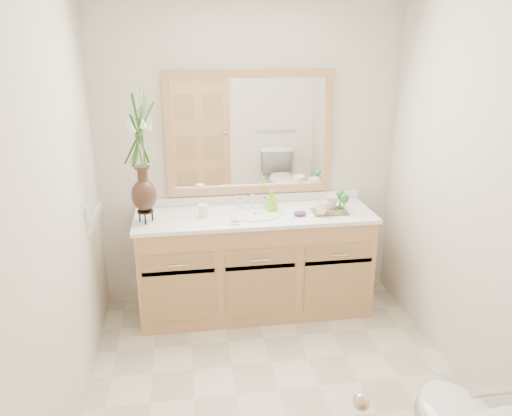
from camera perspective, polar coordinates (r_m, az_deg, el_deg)
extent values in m
plane|color=beige|center=(3.38, 2.59, -20.05)|extent=(2.60, 2.60, 0.00)
cube|color=white|center=(4.01, -0.74, 5.68)|extent=(2.40, 0.02, 2.40)
cube|color=white|center=(1.66, 12.22, -15.61)|extent=(2.40, 0.02, 2.40)
cube|color=white|center=(2.81, -21.81, -1.71)|extent=(0.02, 2.60, 2.40)
cube|color=white|center=(3.23, 24.29, 0.61)|extent=(0.02, 2.60, 2.40)
cube|color=tan|center=(4.01, -0.13, -6.46)|extent=(1.80, 0.55, 0.80)
cube|color=white|center=(3.85, -0.13, -0.88)|extent=(1.84, 0.57, 0.03)
ellipsoid|color=white|center=(3.85, -0.09, -1.54)|extent=(0.38, 0.30, 0.12)
cylinder|color=silver|center=(3.98, -0.48, 0.85)|extent=(0.02, 0.02, 0.11)
cylinder|color=silver|center=(3.97, -1.90, 0.57)|extent=(0.02, 0.02, 0.08)
cylinder|color=silver|center=(4.00, 0.94, 0.71)|extent=(0.02, 0.02, 0.08)
cube|color=white|center=(3.95, -0.72, 8.51)|extent=(1.20, 0.01, 0.85)
cube|color=tan|center=(3.89, -0.73, 15.10)|extent=(1.32, 0.04, 0.06)
cube|color=tan|center=(4.05, -0.68, 2.16)|extent=(1.32, 0.04, 0.06)
cube|color=tan|center=(3.91, -9.99, 8.11)|extent=(0.06, 0.04, 0.85)
cube|color=tan|center=(4.08, 8.20, 8.65)|extent=(0.06, 0.04, 0.85)
cube|color=white|center=(3.58, -18.62, -0.69)|extent=(0.02, 0.12, 0.12)
cube|color=tan|center=(1.73, 1.41, -21.97)|extent=(0.80, 0.03, 2.00)
cylinder|color=black|center=(3.74, -12.54, -0.36)|extent=(0.12, 0.12, 0.01)
ellipsoid|color=black|center=(3.70, -12.67, 1.44)|extent=(0.18, 0.18, 0.23)
cylinder|color=black|center=(3.66, -12.84, 3.67)|extent=(0.07, 0.07, 0.11)
cylinder|color=#4C7A33|center=(3.60, -13.17, 7.92)|extent=(0.06, 0.06, 0.43)
cylinder|color=white|center=(3.79, -6.04, -0.32)|extent=(0.08, 0.08, 0.10)
cylinder|color=white|center=(3.66, -2.39, -1.66)|extent=(0.10, 0.10, 0.01)
cube|color=beige|center=(3.65, -2.39, -1.44)|extent=(0.07, 0.05, 0.02)
imported|color=#7ED632|center=(3.91, 1.79, 0.76)|extent=(0.08, 0.08, 0.14)
ellipsoid|color=#59256F|center=(3.82, 5.03, -0.61)|extent=(0.10, 0.08, 0.03)
cube|color=brown|center=(3.92, 8.41, -0.41)|extent=(0.27, 0.19, 0.01)
imported|color=white|center=(3.82, 7.50, 0.09)|extent=(0.11, 0.11, 0.11)
imported|color=white|center=(3.96, 8.57, 0.75)|extent=(0.14, 0.14, 0.11)
cylinder|color=#277532|center=(3.89, 9.99, -0.46)|extent=(0.06, 0.06, 0.01)
cylinder|color=#277532|center=(3.88, 10.03, 0.20)|extent=(0.01, 0.01, 0.09)
ellipsoid|color=#277532|center=(3.86, 10.08, 1.05)|extent=(0.07, 0.07, 0.08)
cylinder|color=#277532|center=(4.00, 9.56, 0.08)|extent=(0.06, 0.06, 0.01)
cylinder|color=#277532|center=(3.98, 9.60, 0.71)|extent=(0.01, 0.01, 0.09)
ellipsoid|color=#277532|center=(3.97, 9.65, 1.52)|extent=(0.07, 0.07, 0.08)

